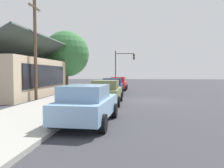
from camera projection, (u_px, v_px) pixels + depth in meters
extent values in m
plane|color=#38383D|center=(146.00, 101.00, 16.83)|extent=(120.00, 120.00, 0.00)
cube|color=#A3A099|center=(72.00, 99.00, 17.40)|extent=(60.00, 4.20, 0.16)
cube|color=#8CB7E0|center=(88.00, 107.00, 9.23)|extent=(4.45, 2.02, 0.70)
cube|color=#779CBE|center=(85.00, 92.00, 8.77)|extent=(2.18, 1.69, 0.56)
cylinder|color=black|center=(77.00, 110.00, 10.72)|extent=(0.67, 0.25, 0.66)
cylinder|color=black|center=(114.00, 111.00, 10.45)|extent=(0.67, 0.25, 0.66)
cylinder|color=black|center=(53.00, 122.00, 8.05)|extent=(0.67, 0.25, 0.66)
cylinder|color=black|center=(103.00, 124.00, 7.77)|extent=(0.67, 0.25, 0.66)
cube|color=olive|center=(107.00, 94.00, 15.20)|extent=(4.63, 1.76, 0.70)
cube|color=#61683C|center=(106.00, 85.00, 14.70)|extent=(2.23, 1.54, 0.56)
cylinder|color=black|center=(97.00, 96.00, 16.72)|extent=(0.66, 0.22, 0.66)
cylinder|color=black|center=(121.00, 97.00, 16.55)|extent=(0.66, 0.22, 0.66)
cylinder|color=black|center=(90.00, 101.00, 13.87)|extent=(0.66, 0.22, 0.66)
cylinder|color=black|center=(118.00, 102.00, 13.70)|extent=(0.66, 0.22, 0.66)
cube|color=navy|center=(113.00, 88.00, 21.29)|extent=(4.62, 2.00, 0.70)
cube|color=navy|center=(112.00, 81.00, 20.81)|extent=(2.25, 1.67, 0.56)
cylinder|color=black|center=(105.00, 90.00, 22.76)|extent=(0.67, 0.25, 0.66)
cylinder|color=black|center=(122.00, 90.00, 22.67)|extent=(0.67, 0.25, 0.66)
cylinder|color=black|center=(102.00, 93.00, 19.96)|extent=(0.67, 0.25, 0.66)
cylinder|color=black|center=(122.00, 93.00, 19.86)|extent=(0.67, 0.25, 0.66)
cube|color=red|center=(119.00, 84.00, 27.19)|extent=(4.37, 1.85, 0.70)
cube|color=#A9272B|center=(118.00, 79.00, 26.73)|extent=(2.12, 1.58, 0.56)
cylinder|color=black|center=(113.00, 87.00, 28.65)|extent=(0.67, 0.24, 0.66)
cylinder|color=black|center=(127.00, 87.00, 28.42)|extent=(0.67, 0.24, 0.66)
cylinder|color=black|center=(110.00, 88.00, 25.99)|extent=(0.67, 0.24, 0.66)
cylinder|color=black|center=(125.00, 88.00, 25.77)|extent=(0.67, 0.24, 0.66)
cube|color=#CCB293|center=(9.00, 78.00, 20.22)|extent=(10.83, 6.93, 3.30)
cube|color=black|center=(47.00, 76.00, 19.85)|extent=(8.67, 0.08, 1.85)
cube|color=#3F4C47|center=(27.00, 48.00, 19.92)|extent=(11.43, 3.76, 2.10)
cylinder|color=brown|center=(67.00, 78.00, 27.65)|extent=(0.44, 0.44, 2.85)
sphere|color=#38753D|center=(66.00, 54.00, 27.51)|extent=(5.52, 5.52, 5.52)
cylinder|color=#383833|center=(116.00, 69.00, 32.31)|extent=(0.14, 0.14, 5.20)
cylinder|color=#383833|center=(125.00, 54.00, 32.07)|extent=(0.10, 2.60, 0.10)
cube|color=black|center=(134.00, 57.00, 31.96)|extent=(0.28, 0.24, 0.80)
sphere|color=red|center=(134.00, 55.00, 31.80)|extent=(0.16, 0.16, 0.16)
sphere|color=yellow|center=(134.00, 57.00, 31.81)|extent=(0.16, 0.16, 0.16)
sphere|color=green|center=(134.00, 59.00, 31.82)|extent=(0.16, 0.16, 0.16)
cylinder|color=brown|center=(35.00, 50.00, 16.86)|extent=(0.24, 0.24, 7.50)
cube|color=brown|center=(35.00, 7.00, 16.70)|extent=(1.80, 0.12, 0.12)
cylinder|color=red|center=(102.00, 89.00, 23.33)|extent=(0.22, 0.22, 0.55)
sphere|color=red|center=(102.00, 85.00, 23.31)|extent=(0.18, 0.18, 0.18)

